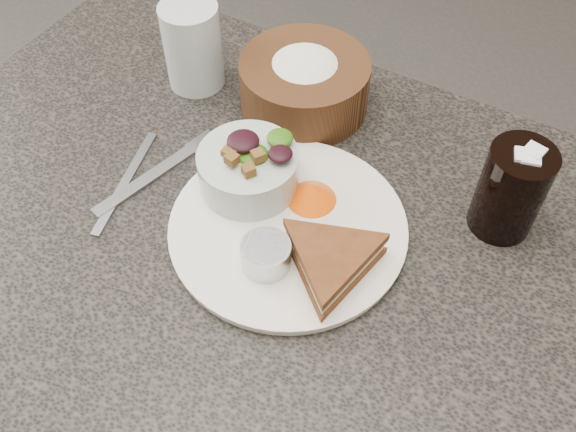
% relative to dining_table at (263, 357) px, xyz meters
% --- Properties ---
extents(dining_table, '(1.00, 0.70, 0.75)m').
position_rel_dining_table_xyz_m(dining_table, '(0.00, 0.00, 0.00)').
color(dining_table, black).
rests_on(dining_table, floor).
extents(dinner_plate, '(0.29, 0.29, 0.01)m').
position_rel_dining_table_xyz_m(dinner_plate, '(0.04, 0.01, 0.38)').
color(dinner_plate, silver).
rests_on(dinner_plate, dining_table).
extents(sandwich, '(0.20, 0.20, 0.04)m').
position_rel_dining_table_xyz_m(sandwich, '(0.12, -0.03, 0.41)').
color(sandwich, brown).
rests_on(sandwich, dinner_plate).
extents(salad_bowl, '(0.16, 0.16, 0.07)m').
position_rel_dining_table_xyz_m(salad_bowl, '(-0.03, 0.04, 0.42)').
color(salad_bowl, '#A7B4AF').
rests_on(salad_bowl, dinner_plate).
extents(dressing_ramekin, '(0.07, 0.07, 0.03)m').
position_rel_dining_table_xyz_m(dressing_ramekin, '(0.05, -0.05, 0.40)').
color(dressing_ramekin, '#B1B4B8').
rests_on(dressing_ramekin, dinner_plate).
extents(orange_wedge, '(0.08, 0.08, 0.03)m').
position_rel_dining_table_xyz_m(orange_wedge, '(0.05, 0.06, 0.40)').
color(orange_wedge, '#FF5808').
rests_on(orange_wedge, dinner_plate).
extents(fork, '(0.06, 0.18, 0.00)m').
position_rel_dining_table_xyz_m(fork, '(-0.16, -0.00, 0.38)').
color(fork, gray).
rests_on(fork, dining_table).
extents(knife, '(0.06, 0.18, 0.00)m').
position_rel_dining_table_xyz_m(knife, '(-0.18, -0.03, 0.38)').
color(knife, '#9198A1').
rests_on(knife, dining_table).
extents(bread_basket, '(0.19, 0.19, 0.10)m').
position_rel_dining_table_xyz_m(bread_basket, '(-0.05, 0.22, 0.43)').
color(bread_basket, '#523119').
rests_on(bread_basket, dining_table).
extents(cola_glass, '(0.10, 0.10, 0.13)m').
position_rel_dining_table_xyz_m(cola_glass, '(0.26, 0.15, 0.44)').
color(cola_glass, black).
rests_on(cola_glass, dining_table).
extents(water_glass, '(0.10, 0.10, 0.13)m').
position_rel_dining_table_xyz_m(water_glass, '(-0.21, 0.19, 0.44)').
color(water_glass, '#B6C0C5').
rests_on(water_glass, dining_table).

